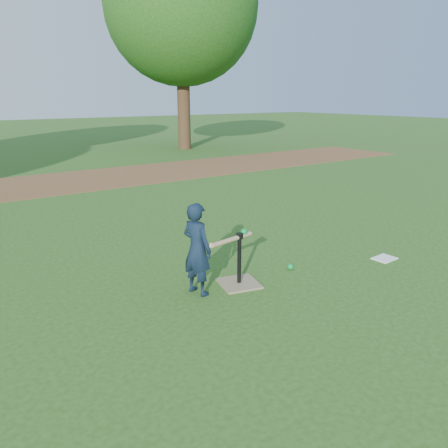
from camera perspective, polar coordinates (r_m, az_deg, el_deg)
ground at (r=4.88m, az=0.15°, el=-8.82°), size 80.00×80.00×0.00m
dirt_strip at (r=11.58m, az=-21.96°, el=4.90°), size 24.00×3.00×0.01m
child at (r=4.67m, az=-3.55°, el=-3.31°), size 0.33×0.42×1.02m
wiffle_ball_ground at (r=5.51m, az=8.67°, el=-5.54°), size 0.08×0.08×0.08m
clipboard at (r=6.19m, az=20.22°, el=-4.24°), size 0.31×0.25×0.01m
batting_tee at (r=5.02m, az=1.99°, el=-6.71°), size 0.52×0.52×0.61m
swing_action at (r=4.78m, az=1.10°, el=-1.90°), size 0.63×0.16×0.11m
tree_right at (r=18.32m, az=-5.60°, el=26.43°), size 5.80×5.80×8.21m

